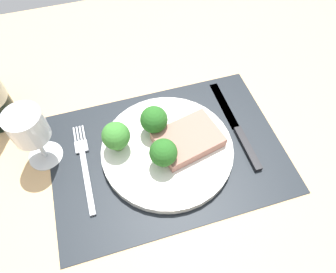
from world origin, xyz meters
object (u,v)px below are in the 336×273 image
object	(u,v)px
steak	(187,137)
wine_glass	(29,129)
fork	(85,166)
plate	(167,150)
knife	(238,130)

from	to	relation	value
steak	wine_glass	distance (cm)	27.84
steak	fork	size ratio (longest dim) A/B	0.61
plate	knife	distance (cm)	15.03
plate	steak	xyz separation A→B (cm)	(4.08, 0.41, 1.86)
steak	knife	size ratio (longest dim) A/B	0.51
wine_glass	knife	bearing A→B (deg)	-8.29
knife	plate	bearing A→B (deg)	-179.69
plate	steak	size ratio (longest dim) A/B	2.13
steak	wine_glass	xyz separation A→B (cm)	(-26.61, 5.60, 5.99)
plate	steak	distance (cm)	4.51
plate	wine_glass	size ratio (longest dim) A/B	1.97
fork	wine_glass	distance (cm)	11.77
steak	wine_glass	size ratio (longest dim) A/B	0.93
steak	fork	distance (cm)	19.93
steak	wine_glass	world-z (taller)	wine_glass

